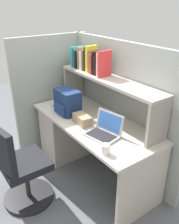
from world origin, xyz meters
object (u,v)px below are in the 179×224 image
object	(u,v)px
office_chair	(20,171)
paper_cup	(105,149)
tissue_box	(82,119)
computer_mouse	(56,105)
backpack	(67,102)
snack_canister	(62,97)
laptop	(105,131)

from	to	relation	value
office_chair	paper_cup	bearing A→B (deg)	-147.31
paper_cup	tissue_box	size ratio (longest dim) A/B	0.40
office_chair	tissue_box	bearing A→B (deg)	-103.98
computer_mouse	office_chair	world-z (taller)	office_chair
backpack	computer_mouse	distance (m)	0.29
backpack	paper_cup	bearing A→B (deg)	-9.89
snack_canister	computer_mouse	bearing A→B (deg)	-59.23
backpack	office_chair	size ratio (longest dim) A/B	0.32
computer_mouse	snack_canister	bearing A→B (deg)	132.35
computer_mouse	snack_canister	size ratio (longest dim) A/B	0.86
laptop	tissue_box	distance (m)	0.33
backpack	computer_mouse	bearing A→B (deg)	-175.95
computer_mouse	paper_cup	world-z (taller)	paper_cup
laptop	backpack	bearing A→B (deg)	-177.17
snack_canister	backpack	bearing A→B (deg)	-18.89
snack_canister	office_chair	size ratio (longest dim) A/B	0.13
laptop	office_chair	xyz separation A→B (m)	(-0.38, -0.75, -0.39)
computer_mouse	tissue_box	size ratio (longest dim) A/B	0.47
laptop	office_chair	bearing A→B (deg)	-117.05
laptop	paper_cup	size ratio (longest dim) A/B	4.03
tissue_box	laptop	bearing A→B (deg)	11.13
computer_mouse	paper_cup	xyz separation A→B (m)	(1.15, -0.14, 0.03)
tissue_box	backpack	bearing A→B (deg)	-178.55
laptop	computer_mouse	bearing A→B (deg)	-176.82
laptop	office_chair	world-z (taller)	laptop
laptop	computer_mouse	distance (m)	0.91
backpack	paper_cup	distance (m)	0.91
laptop	backpack	size ratio (longest dim) A/B	1.18
paper_cup	office_chair	size ratio (longest dim) A/B	0.09
tissue_box	office_chair	world-z (taller)	office_chair
computer_mouse	snack_canister	xyz separation A→B (m)	(-0.08, 0.14, 0.04)
paper_cup	office_chair	distance (m)	0.93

